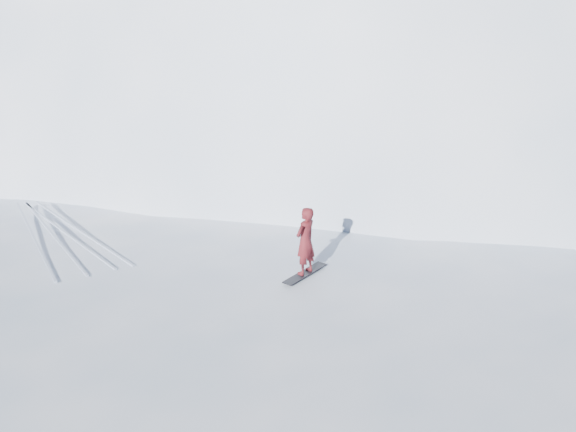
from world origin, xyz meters
The scene contains 8 objects.
ground centered at (0.00, 0.00, 0.00)m, with size 400.00×400.00×0.00m, color white.
near_ridge centered at (1.00, 3.00, 0.00)m, with size 36.00×28.00×4.80m, color white.
summit_peak centered at (22.00, 26.00, 0.00)m, with size 60.00×56.00×56.00m, color white.
peak_shoulder centered at (10.00, 20.00, 0.00)m, with size 28.00×24.00×18.00m, color white.
wind_bumps centered at (-0.56, 2.12, 0.00)m, with size 16.00×14.40×1.00m.
snowboard centered at (3.44, 1.00, 2.41)m, with size 1.40×0.26×0.02m, color black.
snowboarder centered at (3.44, 1.00, 3.24)m, with size 0.60×0.39×1.64m, color maroon.
board_tracks centered at (-1.67, 5.86, 2.42)m, with size 2.47×5.98×0.04m.
Camera 1 is at (-2.34, -11.25, 9.16)m, focal length 40.00 mm.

